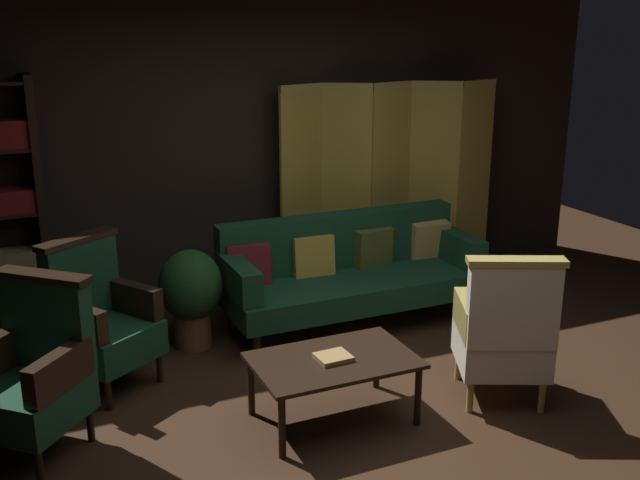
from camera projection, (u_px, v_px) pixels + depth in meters
ground_plane at (371, 415)px, 4.74m from camera, size 10.00×10.00×0.00m
back_wall at (243, 142)px, 6.48m from camera, size 7.20×0.10×2.80m
folding_screen at (390, 183)px, 6.80m from camera, size 2.12×0.41×1.90m
velvet_couch at (349, 269)px, 6.10m from camera, size 2.12×0.78×0.88m
coffee_table at (334, 365)px, 4.58m from camera, size 1.00×0.64×0.42m
armchair_gilt_accent at (504, 331)px, 4.79m from camera, size 0.77×0.77×1.04m
armchair_wing_left at (100, 318)px, 5.00m from camera, size 0.80×0.80×1.04m
armchair_wing_right at (33, 373)px, 4.23m from camera, size 0.82×0.82×1.04m
potted_plant at (191, 292)px, 5.61m from camera, size 0.48×0.48×0.77m
book_tan_leather at (333, 357)px, 4.55m from camera, size 0.21×0.19×0.03m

